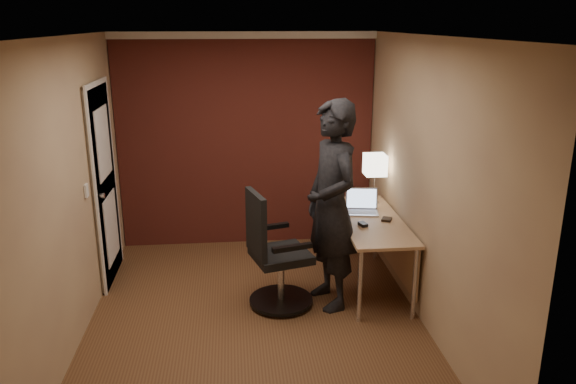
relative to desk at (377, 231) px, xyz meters
The scene contains 8 objects.
room 1.95m from the desk, 148.31° to the left, with size 4.00×4.00×4.00m.
desk is the anchor object (origin of this frame).
desk_lamp 0.75m from the desk, 81.08° to the left, with size 0.22×0.22×0.54m.
laptop 0.32m from the desk, 115.90° to the left, with size 0.37×0.31×0.23m.
mouse 0.31m from the desk, 136.58° to the right, with size 0.06×0.10×0.03m, color black.
wallet 0.17m from the desk, 36.12° to the right, with size 0.09×0.11×0.02m, color black.
office_chair 1.12m from the desk, 163.27° to the right, with size 0.63×0.70×1.12m.
person 0.71m from the desk, 150.24° to the right, with size 0.72×0.47×1.96m, color black.
Camera 1 is at (-0.16, -4.53, 2.61)m, focal length 35.00 mm.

